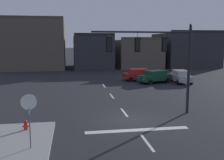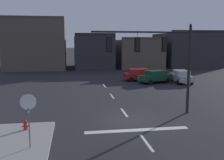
# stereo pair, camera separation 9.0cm
# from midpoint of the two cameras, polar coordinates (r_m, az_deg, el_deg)

# --- Properties ---
(ground_plane) EXTENTS (400.00, 400.00, 0.00)m
(ground_plane) POSITION_cam_midpoint_polar(r_m,az_deg,el_deg) (17.95, 4.10, -8.81)
(ground_plane) COLOR #232328
(stop_bar_paint) EXTENTS (6.40, 0.50, 0.01)m
(stop_bar_paint) POSITION_cam_midpoint_polar(r_m,az_deg,el_deg) (16.11, 5.71, -10.87)
(stop_bar_paint) COLOR silver
(stop_bar_paint) RESTS_ON ground
(lane_centreline) EXTENTS (0.16, 26.40, 0.01)m
(lane_centreline) POSITION_cam_midpoint_polar(r_m,az_deg,el_deg) (19.83, 2.80, -7.11)
(lane_centreline) COLOR silver
(lane_centreline) RESTS_ON ground
(signal_mast_near_side) EXTENTS (7.30, 0.66, 6.58)m
(signal_mast_near_side) POSITION_cam_midpoint_polar(r_m,az_deg,el_deg) (18.78, 10.41, 5.91)
(signal_mast_near_side) COLOR black
(signal_mast_near_side) RESTS_ON ground
(stop_sign) EXTENTS (0.76, 0.64, 2.83)m
(stop_sign) POSITION_cam_midpoint_polar(r_m,az_deg,el_deg) (13.17, -17.71, -5.92)
(stop_sign) COLOR #56565B
(stop_sign) RESTS_ON ground
(car_lot_nearside) EXTENTS (2.25, 4.58, 1.61)m
(car_lot_nearside) POSITION_cam_midpoint_polar(r_m,az_deg,el_deg) (34.80, 15.07, 0.82)
(car_lot_nearside) COLOR #9EA0A5
(car_lot_nearside) RESTS_ON ground
(car_lot_middle) EXTENTS (4.54, 2.13, 1.61)m
(car_lot_middle) POSITION_cam_midpoint_polar(r_m,az_deg,el_deg) (35.72, 6.12, 1.25)
(car_lot_middle) COLOR #A81E1E
(car_lot_middle) RESTS_ON ground
(car_lot_farside) EXTENTS (4.75, 3.35, 1.61)m
(car_lot_farside) POSITION_cam_midpoint_polar(r_m,az_deg,el_deg) (33.91, 9.55, 0.80)
(car_lot_farside) COLOR #143D28
(car_lot_farside) RESTS_ON ground
(fire_hydrant) EXTENTS (0.40, 0.30, 0.75)m
(fire_hydrant) POSITION_cam_midpoint_polar(r_m,az_deg,el_deg) (16.41, -18.30, -9.70)
(fire_hydrant) COLOR red
(fire_hydrant) RESTS_ON ground
(building_row) EXTENTS (42.08, 12.53, 9.69)m
(building_row) POSITION_cam_midpoint_polar(r_m,az_deg,el_deg) (53.61, -0.64, 6.82)
(building_row) COLOR brown
(building_row) RESTS_ON ground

